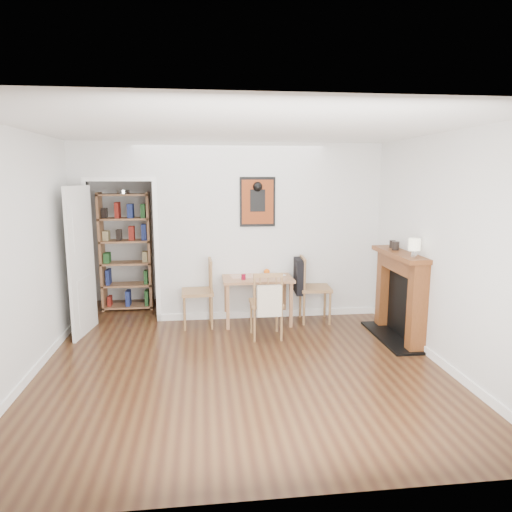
{
  "coord_description": "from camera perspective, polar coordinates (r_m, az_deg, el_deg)",
  "views": [
    {
      "loc": [
        -0.4,
        -5.28,
        2.13
      ],
      "look_at": [
        0.29,
        0.6,
        1.08
      ],
      "focal_mm": 32.0,
      "sensor_mm": 36.0,
      "label": 1
    }
  ],
  "objects": [
    {
      "name": "placemat",
      "position": [
        6.66,
        -1.3,
        -2.5
      ],
      "size": [
        0.46,
        0.37,
        0.0
      ],
      "primitive_type": "cube",
      "rotation": [
        0.0,
        0.0,
        0.1
      ],
      "color": "beige",
      "rests_on": "dining_table"
    },
    {
      "name": "ceramic_jar_a",
      "position": [
        6.27,
        17.04,
        1.22
      ],
      "size": [
        0.1,
        0.1,
        0.11
      ],
      "primitive_type": "cylinder",
      "color": "black",
      "rests_on": "fireplace"
    },
    {
      "name": "ground",
      "position": [
        5.71,
        -2.24,
        -11.88
      ],
      "size": [
        5.2,
        5.2,
        0.0
      ],
      "primitive_type": "plane",
      "color": "#4E3119",
      "rests_on": "ground"
    },
    {
      "name": "fireplace",
      "position": [
        6.28,
        17.63,
        -4.4
      ],
      "size": [
        0.45,
        1.25,
        1.16
      ],
      "color": "brown",
      "rests_on": "ground"
    },
    {
      "name": "notebook",
      "position": [
        6.71,
        2.33,
        -2.37
      ],
      "size": [
        0.32,
        0.28,
        0.01
      ],
      "primitive_type": "cube",
      "rotation": [
        0.0,
        0.0,
        0.3
      ],
      "color": "white",
      "rests_on": "dining_table"
    },
    {
      "name": "dining_table",
      "position": [
        6.6,
        0.18,
        -3.35
      ],
      "size": [
        1.0,
        0.64,
        0.68
      ],
      "color": "#A6724D",
      "rests_on": "ground"
    },
    {
      "name": "chair_left",
      "position": [
        6.54,
        -7.33,
        -4.59
      ],
      "size": [
        0.51,
        0.51,
        0.97
      ],
      "color": "#967146",
      "rests_on": "ground"
    },
    {
      "name": "mantel_lamp",
      "position": [
        5.79,
        19.19,
        1.24
      ],
      "size": [
        0.14,
        0.14,
        0.23
      ],
      "color": "silver",
      "rests_on": "fireplace"
    },
    {
      "name": "orange_fruit",
      "position": [
        6.73,
        1.36,
        -1.99
      ],
      "size": [
        0.09,
        0.09,
        0.09
      ],
      "primitive_type": "sphere",
      "color": "orange",
      "rests_on": "dining_table"
    },
    {
      "name": "red_glass",
      "position": [
        6.42,
        -1.57,
        -2.62
      ],
      "size": [
        0.06,
        0.06,
        0.08
      ],
      "primitive_type": "cylinder",
      "color": "maroon",
      "rests_on": "dining_table"
    },
    {
      "name": "chair_right",
      "position": [
        6.76,
        7.21,
        -3.97
      ],
      "size": [
        0.58,
        0.52,
        0.97
      ],
      "color": "#967146",
      "rests_on": "ground"
    },
    {
      "name": "bookshelf",
      "position": [
        7.55,
        -15.92,
        0.46
      ],
      "size": [
        0.79,
        0.32,
        1.87
      ],
      "color": "#A6724D",
      "rests_on": "ground"
    },
    {
      "name": "room_shell",
      "position": [
        6.69,
        -2.38,
        2.89
      ],
      "size": [
        5.2,
        5.2,
        5.2
      ],
      "color": "silver",
      "rests_on": "ground"
    },
    {
      "name": "ceramic_jar_b",
      "position": [
        6.47,
        16.68,
        1.45
      ],
      "size": [
        0.08,
        0.08,
        0.1
      ],
      "primitive_type": "cylinder",
      "color": "black",
      "rests_on": "fireplace"
    },
    {
      "name": "chair_front",
      "position": [
        6.04,
        1.29,
        -5.97
      ],
      "size": [
        0.46,
        0.52,
        0.91
      ],
      "color": "#967146",
      "rests_on": "ground"
    }
  ]
}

